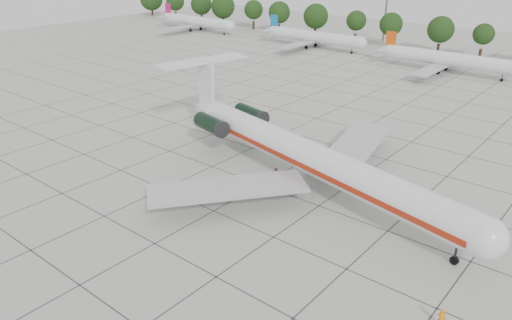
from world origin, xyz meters
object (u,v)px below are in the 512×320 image
(ground_crew, at_px, (441,318))
(bg_airliner_a, at_px, (197,21))
(main_airliner, at_px, (299,152))
(bg_airliner_c, at_px, (447,59))
(bg_airliner_b, at_px, (314,37))

(ground_crew, relative_size, bg_airliner_a, 0.06)
(ground_crew, distance_m, bg_airliner_a, 134.79)
(main_airliner, bearing_deg, bg_airliner_c, 108.23)
(main_airliner, height_order, bg_airliner_b, main_airliner)
(bg_airliner_c, bearing_deg, ground_crew, -70.03)
(bg_airliner_a, bearing_deg, main_airliner, -38.25)
(ground_crew, xyz_separation_m, bg_airliner_a, (-107.84, 80.83, 2.07))
(bg_airliner_b, bearing_deg, main_airliner, -57.87)
(main_airliner, relative_size, ground_crew, 27.91)
(ground_crew, distance_m, bg_airliner_c, 81.70)
(bg_airliner_a, relative_size, bg_airliner_c, 1.00)
(bg_airliner_b, relative_size, bg_airliner_c, 1.00)
(bg_airliner_c, bearing_deg, bg_airliner_a, 177.09)
(ground_crew, height_order, bg_airliner_c, bg_airliner_c)
(bg_airliner_a, xyz_separation_m, bg_airliner_b, (43.18, 0.38, 0.00))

